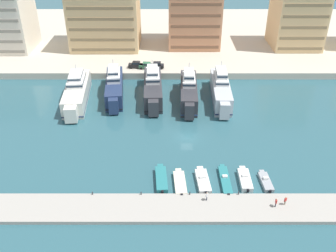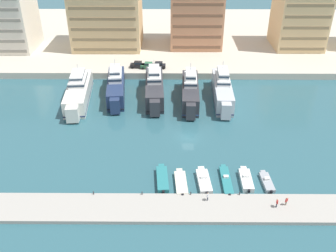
{
  "view_description": "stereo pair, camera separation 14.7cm",
  "coord_description": "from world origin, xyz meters",
  "px_view_note": "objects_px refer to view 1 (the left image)",
  "views": [
    {
      "loc": [
        -3.96,
        -65.73,
        42.55
      ],
      "look_at": [
        -4.24,
        0.28,
        2.5
      ],
      "focal_mm": 40.0,
      "sensor_mm": 36.0,
      "label": 1
    },
    {
      "loc": [
        -3.82,
        -65.73,
        42.55
      ],
      "look_at": [
        -4.24,
        0.28,
        2.5
      ],
      "focal_mm": 40.0,
      "sensor_mm": 36.0,
      "label": 2
    }
  ],
  "objects_px": {
    "yacht_silver_center": "(222,89)",
    "pedestrian_mid_deck": "(208,196)",
    "pedestrian_far_side": "(277,202)",
    "yacht_navy_left": "(116,86)",
    "motorboat_cream_left": "(181,183)",
    "motorboat_white_center": "(246,180)",
    "car_black_mid_left": "(158,65)",
    "motorboat_teal_center_left": "(226,180)",
    "motorboat_grey_center_right": "(267,182)",
    "motorboat_teal_far_left": "(163,179)",
    "pedestrian_near_edge": "(287,200)",
    "yacht_ivory_far_left": "(78,91)",
    "yacht_charcoal_mid_left": "(154,87)",
    "motorboat_white_mid_left": "(204,181)",
    "car_black_far_left": "(137,64)",
    "car_green_left": "(148,65)",
    "yacht_charcoal_center_left": "(190,91)"
  },
  "relations": [
    {
      "from": "pedestrian_far_side",
      "to": "motorboat_cream_left",
      "type": "bearing_deg",
      "value": 157.76
    },
    {
      "from": "motorboat_white_mid_left",
      "to": "pedestrian_mid_deck",
      "type": "height_order",
      "value": "pedestrian_mid_deck"
    },
    {
      "from": "car_green_left",
      "to": "motorboat_white_center",
      "type": "bearing_deg",
      "value": -67.46
    },
    {
      "from": "motorboat_teal_far_left",
      "to": "motorboat_white_center",
      "type": "xyz_separation_m",
      "value": [
        14.67,
        -0.14,
        0.02
      ]
    },
    {
      "from": "yacht_charcoal_mid_left",
      "to": "motorboat_cream_left",
      "type": "relative_size",
      "value": 2.99
    },
    {
      "from": "motorboat_grey_center_right",
      "to": "car_green_left",
      "type": "height_order",
      "value": "car_green_left"
    },
    {
      "from": "yacht_charcoal_mid_left",
      "to": "pedestrian_far_side",
      "type": "relative_size",
      "value": 12.86
    },
    {
      "from": "motorboat_white_mid_left",
      "to": "pedestrian_mid_deck",
      "type": "relative_size",
      "value": 4.51
    },
    {
      "from": "yacht_ivory_far_left",
      "to": "motorboat_grey_center_right",
      "type": "distance_m",
      "value": 50.5
    },
    {
      "from": "yacht_ivory_far_left",
      "to": "car_black_mid_left",
      "type": "xyz_separation_m",
      "value": [
        19.11,
        16.18,
        0.3
      ]
    },
    {
      "from": "yacht_charcoal_mid_left",
      "to": "car_green_left",
      "type": "height_order",
      "value": "yacht_charcoal_mid_left"
    },
    {
      "from": "motorboat_teal_center_left",
      "to": "car_black_far_left",
      "type": "distance_m",
      "value": 51.44
    },
    {
      "from": "yacht_ivory_far_left",
      "to": "motorboat_teal_far_left",
      "type": "relative_size",
      "value": 2.99
    },
    {
      "from": "yacht_ivory_far_left",
      "to": "motorboat_teal_center_left",
      "type": "height_order",
      "value": "yacht_ivory_far_left"
    },
    {
      "from": "yacht_navy_left",
      "to": "yacht_charcoal_mid_left",
      "type": "height_order",
      "value": "yacht_charcoal_mid_left"
    },
    {
      "from": "yacht_silver_center",
      "to": "motorboat_white_center",
      "type": "height_order",
      "value": "yacht_silver_center"
    },
    {
      "from": "car_black_far_left",
      "to": "pedestrian_far_side",
      "type": "distance_m",
      "value": 60.54
    },
    {
      "from": "motorboat_teal_far_left",
      "to": "car_green_left",
      "type": "relative_size",
      "value": 1.83
    },
    {
      "from": "pedestrian_mid_deck",
      "to": "pedestrian_far_side",
      "type": "xyz_separation_m",
      "value": [
        10.83,
        -1.48,
        0.04
      ]
    },
    {
      "from": "yacht_ivory_far_left",
      "to": "yacht_silver_center",
      "type": "xyz_separation_m",
      "value": [
        35.24,
        0.72,
        0.2
      ]
    },
    {
      "from": "yacht_silver_center",
      "to": "car_green_left",
      "type": "bearing_deg",
      "value": 141.38
    },
    {
      "from": "pedestrian_far_side",
      "to": "motorboat_teal_center_left",
      "type": "bearing_deg",
      "value": 135.91
    },
    {
      "from": "motorboat_teal_far_left",
      "to": "pedestrian_near_edge",
      "type": "height_order",
      "value": "pedestrian_near_edge"
    },
    {
      "from": "car_black_far_left",
      "to": "pedestrian_far_side",
      "type": "xyz_separation_m",
      "value": [
        26.13,
        -54.59,
        -1.18
      ]
    },
    {
      "from": "motorboat_cream_left",
      "to": "car_black_mid_left",
      "type": "relative_size",
      "value": 1.75
    },
    {
      "from": "yacht_navy_left",
      "to": "car_black_mid_left",
      "type": "bearing_deg",
      "value": 52.63
    },
    {
      "from": "yacht_charcoal_center_left",
      "to": "pedestrian_near_edge",
      "type": "xyz_separation_m",
      "value": [
        13.68,
        -37.61,
        -1.11
      ]
    },
    {
      "from": "car_green_left",
      "to": "car_black_mid_left",
      "type": "relative_size",
      "value": 1.02
    },
    {
      "from": "yacht_silver_center",
      "to": "pedestrian_mid_deck",
      "type": "distance_m",
      "value": 37.9
    },
    {
      "from": "yacht_charcoal_mid_left",
      "to": "yacht_ivory_far_left",
      "type": "bearing_deg",
      "value": -173.6
    },
    {
      "from": "motorboat_teal_far_left",
      "to": "pedestrian_mid_deck",
      "type": "xyz_separation_m",
      "value": [
        7.46,
        -5.54,
        1.09
      ]
    },
    {
      "from": "motorboat_teal_center_left",
      "to": "pedestrian_mid_deck",
      "type": "bearing_deg",
      "value": -124.79
    },
    {
      "from": "yacht_navy_left",
      "to": "motorboat_teal_center_left",
      "type": "xyz_separation_m",
      "value": [
        23.47,
        -33.91,
        -2.24
      ]
    },
    {
      "from": "yacht_navy_left",
      "to": "yacht_silver_center",
      "type": "distance_m",
      "value": 26.48
    },
    {
      "from": "pedestrian_near_edge",
      "to": "motorboat_cream_left",
      "type": "bearing_deg",
      "value": 161.14
    },
    {
      "from": "yacht_ivory_far_left",
      "to": "yacht_charcoal_mid_left",
      "type": "relative_size",
      "value": 1.06
    },
    {
      "from": "motorboat_cream_left",
      "to": "motorboat_white_center",
      "type": "distance_m",
      "value": 11.46
    },
    {
      "from": "motorboat_white_mid_left",
      "to": "pedestrian_mid_deck",
      "type": "distance_m",
      "value": 5.25
    },
    {
      "from": "motorboat_teal_center_left",
      "to": "motorboat_white_center",
      "type": "distance_m",
      "value": 3.47
    },
    {
      "from": "motorboat_grey_center_right",
      "to": "pedestrian_far_side",
      "type": "height_order",
      "value": "pedestrian_far_side"
    },
    {
      "from": "motorboat_cream_left",
      "to": "car_black_far_left",
      "type": "height_order",
      "value": "car_black_far_left"
    },
    {
      "from": "motorboat_white_center",
      "to": "motorboat_grey_center_right",
      "type": "distance_m",
      "value": 3.61
    },
    {
      "from": "yacht_ivory_far_left",
      "to": "yacht_charcoal_center_left",
      "type": "relative_size",
      "value": 1.12
    },
    {
      "from": "yacht_charcoal_mid_left",
      "to": "pedestrian_near_edge",
      "type": "bearing_deg",
      "value": -60.43
    },
    {
      "from": "yacht_charcoal_mid_left",
      "to": "yacht_navy_left",
      "type": "bearing_deg",
      "value": 176.18
    },
    {
      "from": "yacht_charcoal_center_left",
      "to": "yacht_silver_center",
      "type": "bearing_deg",
      "value": 5.1
    },
    {
      "from": "car_black_mid_left",
      "to": "pedestrian_mid_deck",
      "type": "distance_m",
      "value": 53.6
    },
    {
      "from": "yacht_navy_left",
      "to": "yacht_silver_center",
      "type": "height_order",
      "value": "yacht_silver_center"
    },
    {
      "from": "yacht_charcoal_mid_left",
      "to": "pedestrian_near_edge",
      "type": "xyz_separation_m",
      "value": [
        22.5,
        -39.67,
        -1.11
      ]
    },
    {
      "from": "yacht_charcoal_center_left",
      "to": "pedestrian_far_side",
      "type": "distance_m",
      "value": 39.95
    }
  ]
}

